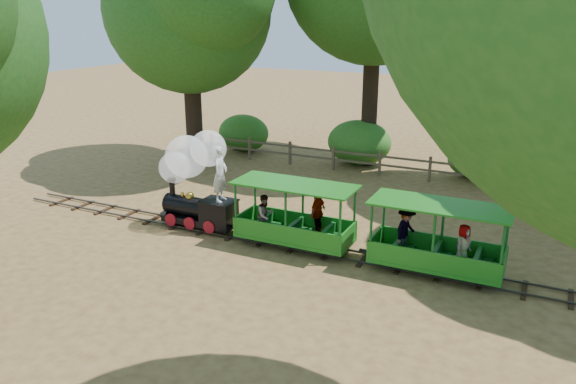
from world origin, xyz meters
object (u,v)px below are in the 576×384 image
at_px(locomotive, 194,172).
at_px(carriage_rear, 431,244).
at_px(fence, 404,164).
at_px(carriage_front, 294,221).

height_order(locomotive, carriage_rear, locomotive).
height_order(locomotive, fence, locomotive).
relative_size(locomotive, carriage_rear, 0.92).
relative_size(locomotive, fence, 0.17).
distance_m(carriage_front, fence, 8.06).
distance_m(locomotive, carriage_rear, 7.20).
bearing_deg(locomotive, fence, 60.93).
bearing_deg(carriage_rear, fence, 108.94).
distance_m(carriage_front, carriage_rear, 3.79).
relative_size(carriage_front, carriage_rear, 1.00).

